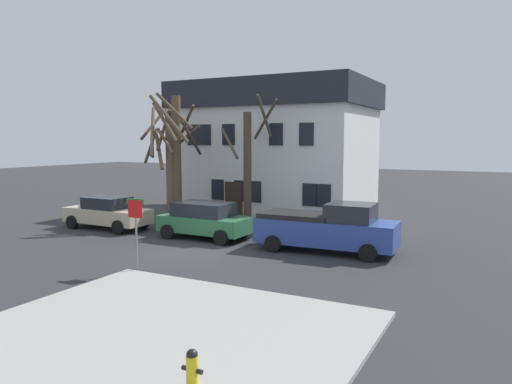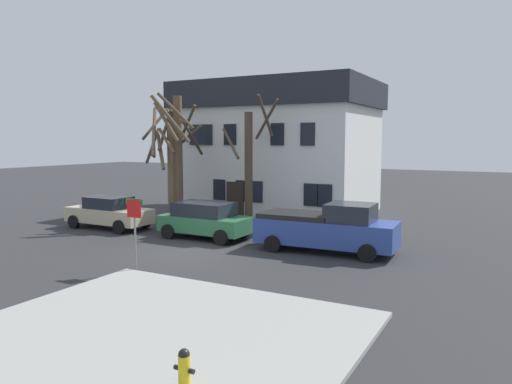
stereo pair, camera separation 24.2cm
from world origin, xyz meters
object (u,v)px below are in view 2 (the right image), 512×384
Objects in this scene: tree_bare_near at (171,160)px; tree_bare_mid at (171,165)px; car_beige_sedan at (109,212)px; car_green_wagon at (205,220)px; fire_hydrant at (184,367)px; pickup_truck_blue at (327,228)px; tree_bare_far at (178,156)px; building_main at (279,147)px; tree_bare_end at (250,163)px; street_sign_pole at (135,221)px.

tree_bare_near is 0.47m from tree_bare_mid.
car_green_wagon reaches higher than car_beige_sedan.
tree_bare_mid is 9.77× the size of fire_hydrant.
car_beige_sedan is 0.81× the size of pickup_truck_blue.
pickup_truck_blue is 11.77m from fire_hydrant.
car_beige_sedan is at bearing -177.87° from car_green_wagon.
pickup_truck_blue is at bearing -16.25° from tree_bare_near.
tree_bare_far is at bearing 142.65° from car_green_wagon.
tree_bare_far reaches higher than pickup_truck_blue.
building_main is 1.72× the size of tree_bare_end.
tree_bare_end is 7.64m from car_beige_sedan.
car_green_wagon is at bearing 101.31° from street_sign_pole.
fire_hydrant is (11.41, -14.26, -2.67)m from tree_bare_mid.
tree_bare_mid is at bearing -162.16° from tree_bare_end.
tree_bare_far is 5.34m from car_green_wagon.
tree_bare_mid is 1.62× the size of car_green_wagon.
building_main is at bearing 97.50° from street_sign_pole.
building_main is 12.02m from pickup_truck_blue.
fire_hydrant is (11.04, -14.38, -3.18)m from tree_bare_far.
pickup_truck_blue reaches higher than car_green_wagon.
tree_bare_far is at bearing 127.50° from fire_hydrant.
building_main is at bearing 125.32° from pickup_truck_blue.
building_main reaches higher than tree_bare_end.
tree_bare_end is 4.65m from car_green_wagon.
tree_bare_far is 2.73× the size of street_sign_pole.
fire_hydrant is at bearing -40.88° from car_beige_sedan.
tree_bare_near is 4.47m from tree_bare_end.
car_beige_sedan is (-5.89, -4.18, -2.48)m from tree_bare_end.
car_green_wagon is at bearing 122.55° from fire_hydrant.
tree_bare_far is 1.64× the size of car_green_wagon.
tree_bare_end is (0.98, -5.54, -0.78)m from building_main.
building_main is 1.82× the size of tree_bare_near.
building_main reaches higher than fire_hydrant.
tree_bare_far is at bearing 163.95° from pickup_truck_blue.
car_green_wagon is (5.76, 0.21, 0.05)m from car_beige_sedan.
tree_bare_far reaches higher than tree_bare_end.
tree_bare_near is 1.13× the size of pickup_truck_blue.
fire_hydrant is at bearing -82.43° from pickup_truck_blue.
tree_bare_mid is 2.69× the size of street_sign_pole.
car_green_wagon is at bearing -33.48° from tree_bare_mid.
pickup_truck_blue is 7.65m from street_sign_pole.
pickup_truck_blue is (5.73, -3.93, -2.32)m from tree_bare_end.
tree_bare_end reaches higher than car_green_wagon.
pickup_truck_blue is 2.24× the size of street_sign_pole.
car_green_wagon is 1.66× the size of street_sign_pole.
tree_bare_mid is 0.64m from tree_bare_far.
building_main reaches higher than car_beige_sedan.
tree_bare_near is 5.75m from car_green_wagon.
fire_hydrant is (11.64, -14.59, -2.91)m from tree_bare_near.
tree_bare_near is 4.37m from car_beige_sedan.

